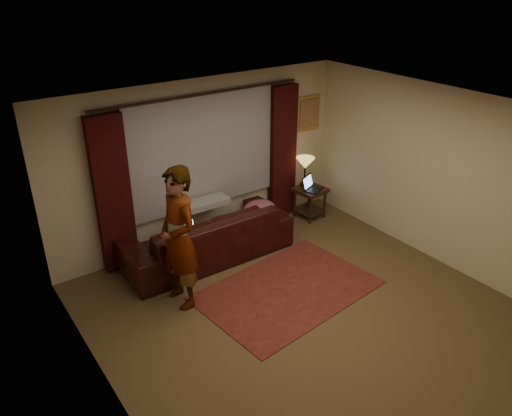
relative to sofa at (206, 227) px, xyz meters
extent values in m
cube|color=brown|center=(0.32, -1.91, -0.53)|extent=(5.00, 5.00, 0.01)
cube|color=silver|center=(0.32, -1.91, 2.08)|extent=(5.00, 5.00, 0.02)
cube|color=beige|center=(0.32, 0.59, 0.78)|extent=(5.00, 0.02, 2.60)
cube|color=beige|center=(0.32, -4.41, 0.78)|extent=(5.00, 0.02, 2.60)
cube|color=beige|center=(-2.18, -1.91, 0.78)|extent=(0.02, 5.00, 2.60)
cube|color=beige|center=(2.82, -1.91, 0.78)|extent=(0.02, 5.00, 2.60)
cube|color=gray|center=(0.32, 0.53, 0.98)|extent=(2.50, 0.05, 1.80)
cube|color=black|center=(-1.18, 0.48, 0.66)|extent=(0.50, 0.14, 2.30)
cube|color=black|center=(1.82, 0.48, 0.66)|extent=(0.50, 0.14, 2.30)
cylinder|color=black|center=(0.32, 0.48, 1.86)|extent=(0.04, 0.04, 3.40)
cube|color=gold|center=(2.42, 0.56, 1.23)|extent=(0.50, 0.04, 0.60)
imported|color=black|center=(0.00, 0.00, 0.00)|extent=(2.60, 1.14, 1.05)
cube|color=gray|center=(0.13, 0.27, 0.52)|extent=(0.80, 0.33, 0.09)
ellipsoid|color=brown|center=(0.86, -0.16, 0.11)|extent=(0.59, 0.48, 0.23)
cube|color=maroon|center=(0.45, -1.41, -0.52)|extent=(2.54, 1.83, 0.01)
cube|color=black|center=(2.16, 0.11, -0.24)|extent=(0.54, 0.54, 0.56)
imported|color=gray|center=(-0.83, -0.79, 0.44)|extent=(0.57, 0.57, 1.92)
camera|label=1|loc=(-3.20, -5.81, 3.56)|focal=35.00mm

